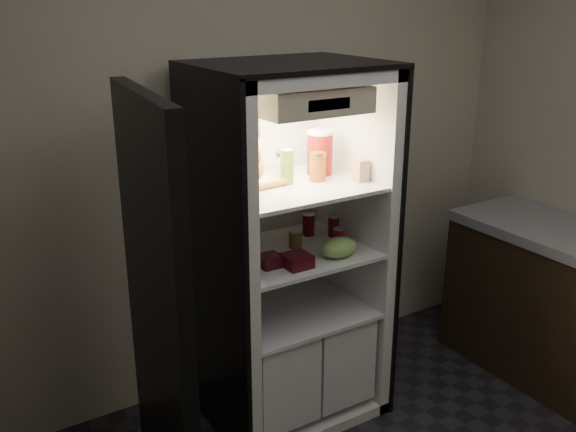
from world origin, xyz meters
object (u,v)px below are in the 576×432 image
condiment_jar (296,238)px  berry_box_left (270,261)px  mayo_tub (285,165)px  soda_can_b (334,226)px  refrigerator (285,273)px  pepper_jar (320,152)px  tabby_cat (244,158)px  grape_bag (338,248)px  salsa_jar (318,167)px  cream_carton (361,170)px  parmesan_shaker (287,167)px  soda_can_c (339,239)px  soda_can_a (309,224)px  berry_box_right (297,261)px

condiment_jar → berry_box_left: condiment_jar is taller
mayo_tub → soda_can_b: bearing=-15.0°
refrigerator → pepper_jar: refrigerator is taller
tabby_cat → grape_bag: (0.38, -0.26, -0.45)m
salsa_jar → grape_bag: (0.01, -0.18, -0.37)m
cream_carton → parmesan_shaker: bearing=155.9°
tabby_cat → cream_carton: size_ratio=3.75×
mayo_tub → soda_can_c: 0.46m
tabby_cat → mayo_tub: size_ratio=3.07×
parmesan_shaker → pepper_jar: bearing=15.5°
soda_can_c → mayo_tub: bearing=126.9°
soda_can_a → grape_bag: (-0.04, -0.33, -0.01)m
tabby_cat → condiment_jar: (0.26, -0.04, -0.45)m
berry_box_right → tabby_cat: bearing=118.1°
parmesan_shaker → soda_can_b: (0.32, 0.04, -0.38)m
soda_can_a → soda_can_b: 0.13m
berry_box_right → soda_can_a: bearing=48.9°
soda_can_a → grape_bag: 0.33m
tabby_cat → parmesan_shaker: (0.21, -0.05, -0.06)m
cream_carton → grape_bag: cream_carton is taller
pepper_jar → condiment_jar: bearing=-161.9°
soda_can_a → grape_bag: bearing=-97.5°
parmesan_shaker → berry_box_right: 0.46m
parmesan_shaker → salsa_jar: (0.16, -0.03, -0.01)m
condiment_jar → parmesan_shaker: bearing=-173.8°
refrigerator → cream_carton: bearing=-31.5°
tabby_cat → soda_can_a: tabby_cat is taller
refrigerator → berry_box_left: (-0.20, -0.18, 0.18)m
tabby_cat → soda_can_c: bearing=-1.7°
parmesan_shaker → soda_can_b: bearing=6.6°
berry_box_left → condiment_jar: bearing=30.6°
soda_can_b → berry_box_left: soda_can_b is taller
condiment_jar → berry_box_right: 0.25m
soda_can_c → berry_box_right: size_ratio=0.88×
mayo_tub → refrigerator: bearing=-120.4°
pepper_jar → cream_carton: bearing=-65.7°
soda_can_c → berry_box_left: bearing=-179.4°
salsa_jar → mayo_tub: bearing=126.1°
mayo_tub → condiment_jar: bearing=-89.7°
soda_can_a → berry_box_right: bearing=-131.1°
mayo_tub → cream_carton: size_ratio=1.22×
grape_bag → condiment_jar: bearing=117.3°
pepper_jar → soda_can_b: 0.42m
refrigerator → parmesan_shaker: refrigerator is taller
refrigerator → tabby_cat: (-0.23, 0.00, 0.65)m
soda_can_c → grape_bag: bearing=-127.2°
refrigerator → soda_can_b: bearing=-1.6°
soda_can_a → berry_box_right: size_ratio=0.96×
soda_can_c → berry_box_left: (-0.41, -0.00, -0.03)m
refrigerator → tabby_cat: size_ratio=4.70×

